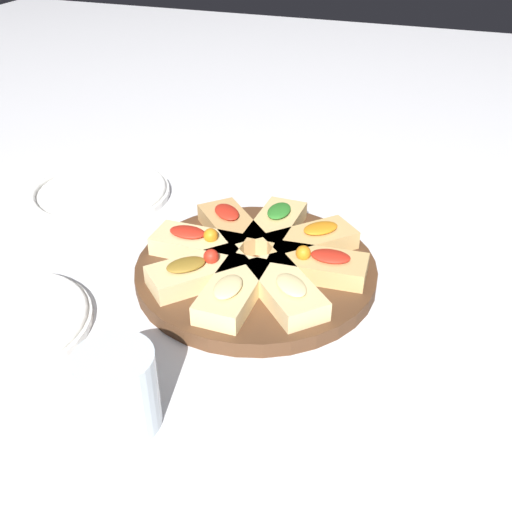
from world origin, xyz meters
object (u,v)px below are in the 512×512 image
Objects in this scene: plate_right at (100,192)px; napkin_stack at (409,201)px; serving_board at (256,270)px; plate_left at (2,323)px; water_glass at (118,390)px.

napkin_stack is (0.14, -0.46, -0.00)m from plate_right.
plate_left is at bearing 129.28° from serving_board.
water_glass reaches higher than napkin_stack.
water_glass reaches higher than serving_board.
water_glass is at bearing -145.46° from plate_right.
water_glass is 0.75× the size of napkin_stack.
napkin_stack is at bearing -40.70° from plate_left.
serving_board is 0.30m from napkin_stack.
plate_right is 2.67× the size of water_glass.
serving_board is 1.52× the size of plate_left.
plate_right reaches higher than napkin_stack.
serving_board reaches higher than napkin_stack.
serving_board is at bearing 149.20° from napkin_stack.
water_glass is 0.56m from napkin_stack.
plate_right is (0.12, 0.30, -0.00)m from serving_board.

